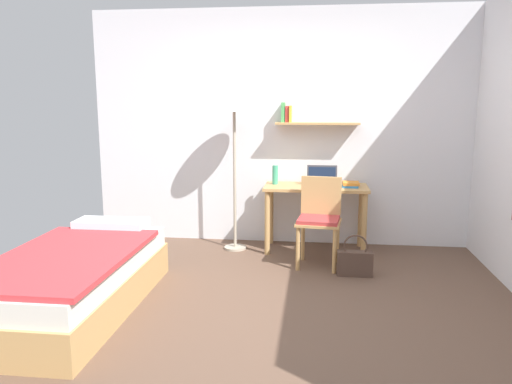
{
  "coord_description": "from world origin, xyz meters",
  "views": [
    {
      "loc": [
        0.32,
        -3.57,
        1.61
      ],
      "look_at": [
        -0.17,
        0.51,
        0.85
      ],
      "focal_mm": 34.97,
      "sensor_mm": 36.0,
      "label": 1
    }
  ],
  "objects_px": {
    "handbag": "(355,262)",
    "book_stack": "(351,184)",
    "laptop": "(322,181)",
    "desk": "(316,198)",
    "desk_chair": "(319,217)",
    "standing_lamp": "(234,108)",
    "water_bottle": "(275,175)",
    "bed": "(75,280)"
  },
  "relations": [
    {
      "from": "water_bottle",
      "to": "handbag",
      "type": "relative_size",
      "value": 0.52
    },
    {
      "from": "desk_chair",
      "to": "book_stack",
      "type": "bearing_deg",
      "value": 55.17
    },
    {
      "from": "desk",
      "to": "book_stack",
      "type": "height_order",
      "value": "book_stack"
    },
    {
      "from": "laptop",
      "to": "handbag",
      "type": "xyz_separation_m",
      "value": [
        0.31,
        -0.77,
        -0.63
      ]
    },
    {
      "from": "laptop",
      "to": "handbag",
      "type": "height_order",
      "value": "laptop"
    },
    {
      "from": "standing_lamp",
      "to": "handbag",
      "type": "bearing_deg",
      "value": -29.78
    },
    {
      "from": "water_bottle",
      "to": "standing_lamp",
      "type": "bearing_deg",
      "value": -165.49
    },
    {
      "from": "handbag",
      "to": "laptop",
      "type": "bearing_deg",
      "value": 112.06
    },
    {
      "from": "handbag",
      "to": "standing_lamp",
      "type": "bearing_deg",
      "value": 150.22
    },
    {
      "from": "bed",
      "to": "desk_chair",
      "type": "xyz_separation_m",
      "value": [
        1.88,
        1.32,
        0.25
      ]
    },
    {
      "from": "desk",
      "to": "handbag",
      "type": "bearing_deg",
      "value": -63.97
    },
    {
      "from": "standing_lamp",
      "to": "book_stack",
      "type": "relative_size",
      "value": 8.46
    },
    {
      "from": "bed",
      "to": "desk",
      "type": "distance_m",
      "value": 2.6
    },
    {
      "from": "book_stack",
      "to": "handbag",
      "type": "height_order",
      "value": "book_stack"
    },
    {
      "from": "bed",
      "to": "laptop",
      "type": "height_order",
      "value": "laptop"
    },
    {
      "from": "standing_lamp",
      "to": "desk",
      "type": "bearing_deg",
      "value": 3.57
    },
    {
      "from": "bed",
      "to": "handbag",
      "type": "relative_size",
      "value": 4.85
    },
    {
      "from": "laptop",
      "to": "book_stack",
      "type": "relative_size",
      "value": 1.6
    },
    {
      "from": "desk",
      "to": "book_stack",
      "type": "relative_size",
      "value": 5.4
    },
    {
      "from": "desk",
      "to": "desk_chair",
      "type": "distance_m",
      "value": 0.49
    },
    {
      "from": "handbag",
      "to": "book_stack",
      "type": "bearing_deg",
      "value": 90.86
    },
    {
      "from": "desk_chair",
      "to": "handbag",
      "type": "height_order",
      "value": "desk_chair"
    },
    {
      "from": "bed",
      "to": "handbag",
      "type": "distance_m",
      "value": 2.45
    },
    {
      "from": "book_stack",
      "to": "handbag",
      "type": "xyz_separation_m",
      "value": [
        0.01,
        -0.75,
        -0.61
      ]
    },
    {
      "from": "bed",
      "to": "laptop",
      "type": "xyz_separation_m",
      "value": [
        1.91,
        1.8,
        0.53
      ]
    },
    {
      "from": "desk",
      "to": "water_bottle",
      "type": "relative_size",
      "value": 5.33
    },
    {
      "from": "desk_chair",
      "to": "standing_lamp",
      "type": "xyz_separation_m",
      "value": [
        -0.91,
        0.43,
        1.04
      ]
    },
    {
      "from": "bed",
      "to": "handbag",
      "type": "height_order",
      "value": "bed"
    },
    {
      "from": "desk",
      "to": "desk_chair",
      "type": "xyz_separation_m",
      "value": [
        0.04,
        -0.48,
        -0.09
      ]
    },
    {
      "from": "standing_lamp",
      "to": "laptop",
      "type": "bearing_deg",
      "value": 3.6
    },
    {
      "from": "desk_chair",
      "to": "book_stack",
      "type": "height_order",
      "value": "desk_chair"
    },
    {
      "from": "bed",
      "to": "handbag",
      "type": "xyz_separation_m",
      "value": [
        2.22,
        1.03,
        -0.11
      ]
    },
    {
      "from": "standing_lamp",
      "to": "water_bottle",
      "type": "relative_size",
      "value": 8.36
    },
    {
      "from": "bed",
      "to": "handbag",
      "type": "bearing_deg",
      "value": 24.97
    },
    {
      "from": "laptop",
      "to": "water_bottle",
      "type": "distance_m",
      "value": 0.51
    },
    {
      "from": "standing_lamp",
      "to": "water_bottle",
      "type": "xyz_separation_m",
      "value": [
        0.43,
        0.11,
        -0.71
      ]
    },
    {
      "from": "bed",
      "to": "water_bottle",
      "type": "height_order",
      "value": "water_bottle"
    },
    {
      "from": "standing_lamp",
      "to": "desk_chair",
      "type": "bearing_deg",
      "value": -25.25
    },
    {
      "from": "handbag",
      "to": "desk",
      "type": "bearing_deg",
      "value": 116.03
    },
    {
      "from": "bed",
      "to": "book_stack",
      "type": "xyz_separation_m",
      "value": [
        2.21,
        1.78,
        0.5
      ]
    },
    {
      "from": "desk",
      "to": "laptop",
      "type": "bearing_deg",
      "value": 3.91
    },
    {
      "from": "bed",
      "to": "standing_lamp",
      "type": "relative_size",
      "value": 1.11
    }
  ]
}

